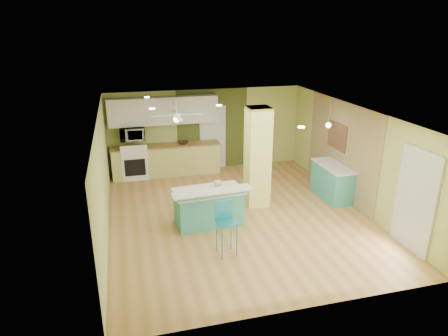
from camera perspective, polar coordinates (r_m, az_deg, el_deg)
The scene contains 23 objects.
floor at distance 9.69m, azimuth 1.92°, elevation -6.75°, with size 6.00×7.00×0.01m, color #A6783A.
ceiling at distance 8.86m, azimuth 2.10°, elevation 7.93°, with size 6.00×7.00×0.01m, color white.
wall_back at distance 12.45m, azimuth -2.59°, elevation 5.50°, with size 6.00×0.01×2.50m, color #B7C268.
wall_front at distance 6.22m, azimuth 11.34°, elevation -10.27°, with size 6.00×0.01×2.50m, color #B7C268.
wall_left at distance 8.87m, azimuth -16.96°, elevation -1.39°, with size 0.01×7.00×2.50m, color #B7C268.
wall_right at distance 10.42m, azimuth 18.06°, elevation 1.64°, with size 0.01×7.00×2.50m, color #B7C268.
wood_panel at distance 10.90m, azimuth 16.34°, elevation 2.60°, with size 0.02×3.40×2.50m, color #8C7650.
olive_accent at distance 12.48m, azimuth -1.67°, elevation 5.54°, with size 2.20×0.02×2.50m, color #465120.
interior_door at distance 12.52m, azimuth -1.63°, elevation 4.40°, with size 0.82×0.05×2.00m, color silver.
french_door at distance 8.75m, azimuth 25.62°, elevation -4.25°, with size 0.04×1.08×2.10m, color silver.
column at distance 9.84m, azimuth 4.81°, elevation 1.52°, with size 0.55×0.55×2.50m, color #DCE068.
kitchen_run at distance 12.19m, azimuth -8.21°, elevation 1.17°, with size 3.25×0.63×0.94m.
stove at distance 12.13m, azimuth -12.66°, elevation 0.73°, with size 0.76×0.66×1.08m.
upper_cabinets at distance 11.92m, azimuth -8.63°, elevation 8.10°, with size 3.20×0.34×0.80m, color silver.
microwave at distance 11.88m, azimuth -12.98°, elevation 4.80°, with size 0.70×0.48×0.39m, color silver.
ceiling_fan at distance 10.64m, azimuth -6.78°, elevation 7.47°, with size 1.41×1.41×0.61m.
pendant_lamp at distance 10.69m, azimuth 14.69°, elevation 5.96°, with size 0.14×0.14×0.69m.
wall_decor at distance 10.97m, azimuth 15.87°, elevation 4.39°, with size 0.03×0.90×0.70m, color brown.
peninsula at distance 9.11m, azimuth -2.20°, elevation -5.46°, with size 1.80×1.05×0.95m.
bar_stool at distance 7.86m, azimuth 0.21°, elevation -7.33°, with size 0.40×0.40×1.11m.
side_counter at distance 10.85m, azimuth 15.14°, elevation -1.84°, with size 0.59×1.39×0.89m.
fruit_bowl at distance 12.09m, azimuth -5.86°, elevation 3.63°, with size 0.31×0.31×0.08m, color #322314.
canister at distance 9.02m, azimuth -0.88°, elevation -2.44°, with size 0.17×0.17×0.18m, color gold.
Camera 1 is at (-2.49, -8.30, 4.33)m, focal length 32.00 mm.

